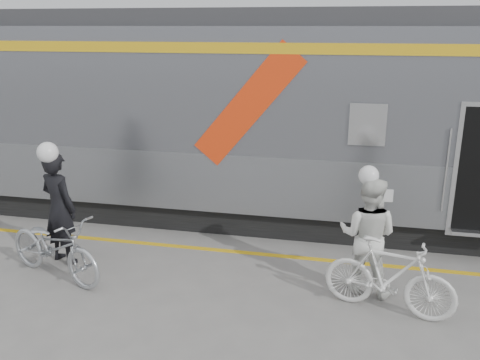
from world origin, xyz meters
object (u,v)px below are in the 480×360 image
(man, at_px, (59,208))
(bicycle_left, at_px, (54,247))
(bicycle_right, at_px, (389,277))
(woman, at_px, (368,235))

(man, xyz_separation_m, bicycle_left, (0.20, -0.55, -0.43))
(man, xyz_separation_m, bicycle_right, (5.22, -0.49, -0.41))
(bicycle_right, bearing_deg, bicycle_left, 104.90)
(man, bearing_deg, bicycle_left, 130.50)
(woman, relative_size, bicycle_right, 0.99)
(man, relative_size, bicycle_left, 0.95)
(man, height_order, bicycle_left, man)
(man, distance_m, bicycle_left, 0.72)
(man, distance_m, bicycle_right, 5.26)
(man, bearing_deg, woman, -158.76)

